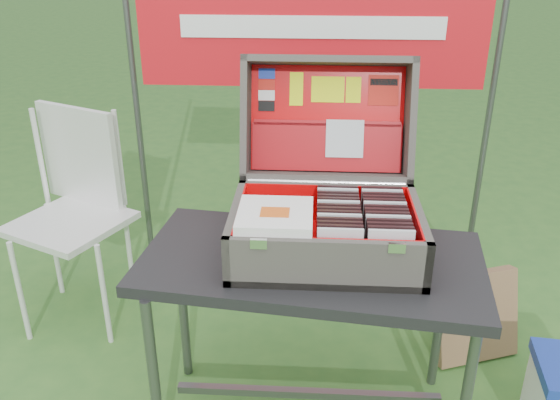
# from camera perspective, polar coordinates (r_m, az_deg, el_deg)

# --- Properties ---
(table) EXTENTS (1.20, 0.70, 0.71)m
(table) POSITION_cam_1_polar(r_m,az_deg,el_deg) (2.19, 2.83, -13.57)
(table) COLOR black
(table) RESTS_ON ground
(table_top) EXTENTS (1.20, 0.70, 0.04)m
(table_top) POSITION_cam_1_polar(r_m,az_deg,el_deg) (2.00, 3.04, -6.04)
(table_top) COLOR black
(table_top) RESTS_ON ground
(table_leg_fl) EXTENTS (0.04, 0.04, 0.67)m
(table_leg_fl) POSITION_cam_1_polar(r_m,az_deg,el_deg) (2.10, -11.97, -17.03)
(table_leg_fl) COLOR #59595B
(table_leg_fl) RESTS_ON ground
(table_leg_fr) EXTENTS (0.04, 0.04, 0.67)m
(table_leg_fr) POSITION_cam_1_polar(r_m,az_deg,el_deg) (2.10, 17.46, -17.77)
(table_leg_fr) COLOR #59595B
(table_leg_fr) RESTS_ON ground
(table_leg_bl) EXTENTS (0.04, 0.04, 0.67)m
(table_leg_bl) POSITION_cam_1_polar(r_m,az_deg,el_deg) (2.43, -9.33, -10.05)
(table_leg_bl) COLOR #59595B
(table_leg_bl) RESTS_ON ground
(table_leg_br) EXTENTS (0.04, 0.04, 0.67)m
(table_leg_br) POSITION_cam_1_polar(r_m,az_deg,el_deg) (2.44, 15.17, -10.67)
(table_leg_br) COLOR #59595B
(table_leg_br) RESTS_ON ground
(table_brace) EXTENTS (0.99, 0.03, 0.03)m
(table_brace) POSITION_cam_1_polar(r_m,az_deg,el_deg) (2.34, 2.71, -18.08)
(table_brace) COLOR #59595B
(table_brace) RESTS_ON ground
(suitcase) EXTENTS (0.63, 0.61, 0.57)m
(suitcase) POSITION_cam_1_polar(r_m,az_deg,el_deg) (1.94, 4.60, 3.04)
(suitcase) COLOR #605A52
(suitcase) RESTS_ON table
(suitcase_base_bottom) EXTENTS (0.63, 0.45, 0.02)m
(suitcase_base_bottom) POSITION_cam_1_polar(r_m,az_deg,el_deg) (2.00, 4.36, -4.91)
(suitcase_base_bottom) COLOR #605A52
(suitcase_base_bottom) RESTS_ON table_top
(suitcase_base_wall_front) EXTENTS (0.63, 0.02, 0.17)m
(suitcase_base_wall_front) POSITION_cam_1_polar(r_m,az_deg,el_deg) (1.79, 4.49, -6.29)
(suitcase_base_wall_front) COLOR #605A52
(suitcase_base_wall_front) RESTS_ON table_top
(suitcase_base_wall_back) EXTENTS (0.63, 0.02, 0.17)m
(suitcase_base_wall_back) POSITION_cam_1_polar(r_m,az_deg,el_deg) (2.16, 4.37, -0.47)
(suitcase_base_wall_back) COLOR #605A52
(suitcase_base_wall_back) RESTS_ON table_top
(suitcase_base_wall_left) EXTENTS (0.02, 0.45, 0.17)m
(suitcase_base_wall_left) POSITION_cam_1_polar(r_m,az_deg,el_deg) (1.99, -4.30, -2.86)
(suitcase_base_wall_left) COLOR #605A52
(suitcase_base_wall_left) RESTS_ON table_top
(suitcase_base_wall_right) EXTENTS (0.02, 0.45, 0.17)m
(suitcase_base_wall_right) POSITION_cam_1_polar(r_m,az_deg,el_deg) (2.00, 13.09, -3.28)
(suitcase_base_wall_right) COLOR #605A52
(suitcase_base_wall_right) RESTS_ON table_top
(suitcase_liner_floor) EXTENTS (0.58, 0.40, 0.01)m
(suitcase_liner_floor) POSITION_cam_1_polar(r_m,az_deg,el_deg) (2.00, 4.37, -4.53)
(suitcase_liner_floor) COLOR #E50A00
(suitcase_liner_floor) RESTS_ON suitcase_base_bottom
(suitcase_latch_left) EXTENTS (0.05, 0.01, 0.03)m
(suitcase_latch_left) POSITION_cam_1_polar(r_m,az_deg,el_deg) (1.74, -2.07, -4.23)
(suitcase_latch_left) COLOR silver
(suitcase_latch_left) RESTS_ON suitcase_base_wall_front
(suitcase_latch_right) EXTENTS (0.05, 0.01, 0.03)m
(suitcase_latch_right) POSITION_cam_1_polar(r_m,az_deg,el_deg) (1.76, 11.18, -4.54)
(suitcase_latch_right) COLOR silver
(suitcase_latch_right) RESTS_ON suitcase_base_wall_front
(suitcase_hinge) EXTENTS (0.56, 0.02, 0.02)m
(suitcase_hinge) POSITION_cam_1_polar(r_m,az_deg,el_deg) (2.14, 4.44, 1.71)
(suitcase_hinge) COLOR silver
(suitcase_hinge) RESTS_ON suitcase_base_wall_back
(suitcase_lid_back) EXTENTS (0.63, 0.15, 0.44)m
(suitcase_lid_back) POSITION_cam_1_polar(r_m,az_deg,el_deg) (2.28, 4.53, 7.79)
(suitcase_lid_back) COLOR #605A52
(suitcase_lid_back) RESTS_ON suitcase_base_wall_back
(suitcase_lid_rim_far) EXTENTS (0.63, 0.17, 0.07)m
(suitcase_lid_rim_far) POSITION_cam_1_polar(r_m,az_deg,el_deg) (2.21, 4.73, 13.25)
(suitcase_lid_rim_far) COLOR #605A52
(suitcase_lid_rim_far) RESTS_ON suitcase_lid_back
(suitcase_lid_rim_near) EXTENTS (0.63, 0.17, 0.07)m
(suitcase_lid_rim_near) POSITION_cam_1_polar(r_m,az_deg,el_deg) (2.22, 4.41, 2.29)
(suitcase_lid_rim_near) COLOR #605A52
(suitcase_lid_rim_near) RESTS_ON suitcase_lid_back
(suitcase_lid_rim_left) EXTENTS (0.02, 0.29, 0.48)m
(suitcase_lid_rim_left) POSITION_cam_1_polar(r_m,az_deg,el_deg) (2.22, -3.30, 7.91)
(suitcase_lid_rim_left) COLOR #605A52
(suitcase_lid_rim_left) RESTS_ON suitcase_lid_back
(suitcase_lid_rim_right) EXTENTS (0.02, 0.29, 0.48)m
(suitcase_lid_rim_right) POSITION_cam_1_polar(r_m,az_deg,el_deg) (2.23, 12.39, 7.47)
(suitcase_lid_rim_right) COLOR #605A52
(suitcase_lid_rim_right) RESTS_ON suitcase_lid_back
(suitcase_lid_liner) EXTENTS (0.57, 0.12, 0.38)m
(suitcase_lid_liner) POSITION_cam_1_polar(r_m,az_deg,el_deg) (2.26, 4.54, 7.79)
(suitcase_lid_liner) COLOR #E50A00
(suitcase_lid_liner) RESTS_ON suitcase_lid_back
(suitcase_liner_wall_front) EXTENTS (0.58, 0.01, 0.14)m
(suitcase_liner_wall_front) POSITION_cam_1_polar(r_m,az_deg,el_deg) (1.79, 4.50, -5.70)
(suitcase_liner_wall_front) COLOR #E50A00
(suitcase_liner_wall_front) RESTS_ON suitcase_base_bottom
(suitcase_liner_wall_back) EXTENTS (0.58, 0.01, 0.14)m
(suitcase_liner_wall_back) POSITION_cam_1_polar(r_m,az_deg,el_deg) (2.14, 4.39, -0.34)
(suitcase_liner_wall_back) COLOR #E50A00
(suitcase_liner_wall_back) RESTS_ON suitcase_base_bottom
(suitcase_liner_wall_left) EXTENTS (0.01, 0.40, 0.14)m
(suitcase_liner_wall_left) POSITION_cam_1_polar(r_m,az_deg,el_deg) (1.98, -3.87, -2.56)
(suitcase_liner_wall_left) COLOR #E50A00
(suitcase_liner_wall_left) RESTS_ON suitcase_base_bottom
(suitcase_liner_wall_right) EXTENTS (0.01, 0.40, 0.14)m
(suitcase_liner_wall_right) POSITION_cam_1_polar(r_m,az_deg,el_deg) (1.99, 12.69, -2.96)
(suitcase_liner_wall_right) COLOR #E50A00
(suitcase_liner_wall_right) RESTS_ON suitcase_base_bottom
(suitcase_lid_pocket) EXTENTS (0.56, 0.08, 0.18)m
(suitcase_lid_pocket) POSITION_cam_1_polar(r_m,az_deg,el_deg) (2.25, 4.47, 5.11)
(suitcase_lid_pocket) COLOR #9E090E
(suitcase_lid_pocket) RESTS_ON suitcase_lid_liner
(suitcase_pocket_edge) EXTENTS (0.55, 0.02, 0.02)m
(suitcase_pocket_edge) POSITION_cam_1_polar(r_m,az_deg,el_deg) (2.24, 4.54, 7.39)
(suitcase_pocket_edge) COLOR #9E090E
(suitcase_pocket_edge) RESTS_ON suitcase_lid_pocket
(suitcase_pocket_cd) EXTENTS (0.14, 0.05, 0.14)m
(suitcase_pocket_cd) POSITION_cam_1_polar(r_m,az_deg,el_deg) (2.23, 6.24, 5.89)
(suitcase_pocket_cd) COLOR silver
(suitcase_pocket_cd) RESTS_ON suitcase_lid_pocket
(lid_sticker_cc_a) EXTENTS (0.06, 0.01, 0.04)m
(lid_sticker_cc_a) POSITION_cam_1_polar(r_m,az_deg,el_deg) (2.26, -1.28, 12.07)
(lid_sticker_cc_a) COLOR #1933B2
(lid_sticker_cc_a) RESTS_ON suitcase_lid_liner
(lid_sticker_cc_b) EXTENTS (0.06, 0.01, 0.04)m
(lid_sticker_cc_b) POSITION_cam_1_polar(r_m,az_deg,el_deg) (2.26, -1.29, 11.05)
(lid_sticker_cc_b) COLOR red
(lid_sticker_cc_b) RESTS_ON suitcase_lid_liner
(lid_sticker_cc_c) EXTENTS (0.06, 0.01, 0.04)m
(lid_sticker_cc_c) POSITION_cam_1_polar(r_m,az_deg,el_deg) (2.26, -1.30, 10.04)
(lid_sticker_cc_c) COLOR white
(lid_sticker_cc_c) RESTS_ON suitcase_lid_liner
(lid_sticker_cc_d) EXTENTS (0.06, 0.01, 0.04)m
(lid_sticker_cc_d) POSITION_cam_1_polar(r_m,az_deg,el_deg) (2.26, -1.32, 9.03)
(lid_sticker_cc_d) COLOR black
(lid_sticker_cc_d) RESTS_ON suitcase_lid_liner
(lid_card_neon_tall) EXTENTS (0.05, 0.04, 0.12)m
(lid_card_neon_tall) POSITION_cam_1_polar(r_m,az_deg,el_deg) (2.26, 1.59, 10.63)
(lid_card_neon_tall) COLOR #D9EA09
(lid_card_neon_tall) RESTS_ON suitcase_lid_liner
(lid_card_neon_main) EXTENTS (0.12, 0.03, 0.09)m
(lid_card_neon_main) POSITION_cam_1_polar(r_m,az_deg,el_deg) (2.26, 4.62, 10.56)
(lid_card_neon_main) COLOR #D9EA09
(lid_card_neon_main) RESTS_ON suitcase_lid_liner
(lid_card_neon_small) EXTENTS (0.06, 0.03, 0.09)m
(lid_card_neon_small) POSITION_cam_1_polar(r_m,az_deg,el_deg) (2.26, 7.08, 10.47)
(lid_card_neon_small) COLOR #D9EA09
(lid_card_neon_small) RESTS_ON suitcase_lid_liner
(lid_sticker_band) EXTENTS (0.11, 0.03, 0.11)m
(lid_sticker_band) POSITION_cam_1_polar(r_m,az_deg,el_deg) (2.27, 9.94, 10.36)
(lid_sticker_band) COLOR red
(lid_sticker_band) RESTS_ON suitcase_lid_liner
(lid_sticker_band_bar) EXTENTS (0.10, 0.01, 0.02)m
(lid_sticker_band_bar) POSITION_cam_1_polar(r_m,az_deg,el_deg) (2.27, 9.98, 11.11)
(lid_sticker_band_bar) COLOR black
(lid_sticker_band_bar) RESTS_ON suitcase_lid_liner
(cd_left_0) EXTENTS (0.14, 0.01, 0.16)m
(cd_left_0) POSITION_cam_1_polar(r_m,az_deg,el_deg) (1.81, 5.75, -5.00)
(cd_left_0) COLOR silver
(cd_left_0) RESTS_ON suitcase_liner_floor
(cd_left_1) EXTENTS (0.14, 0.01, 0.16)m
(cd_left_1) POSITION_cam_1_polar(r_m,az_deg,el_deg) (1.83, 5.73, -4.61)
(cd_left_1) COLOR black
(cd_left_1) RESTS_ON suitcase_liner_floor
(cd_left_2) EXTENTS (0.14, 0.01, 0.16)m
(cd_left_2) POSITION_cam_1_polar(r_m,az_deg,el_deg) (1.85, 5.70, -4.24)
(cd_left_2) COLOR black
(cd_left_2) RESTS_ON suitcase_liner_floor
(cd_left_3) EXTENTS (0.14, 0.01, 0.16)m
(cd_left_3) POSITION_cam_1_polar(r_m,az_deg,el_deg) (1.87, 5.68, -3.87)
(cd_left_3) COLOR black
(cd_left_3) RESTS_ON suitcase_liner_floor
(cd_left_4) EXTENTS (0.14, 0.01, 0.16)m
(cd_left_4) POSITION_cam_1_polar(r_m,az_deg,el_deg) (1.89, 5.66, -3.51)
(cd_left_4) COLOR silver
(cd_left_4) RESTS_ON suitcase_liner_floor
(cd_left_5) EXTENTS (0.14, 0.01, 0.16)m
(cd_left_5) POSITION_cam_1_polar(r_m,az_deg,el_deg) (1.91, 5.64, -3.16)
(cd_left_5) COLOR black
(cd_left_5) RESTS_ON suitcase_liner_floor
(cd_left_6) EXTENTS (0.14, 0.01, 0.16)m
(cd_left_6) POSITION_cam_1_polar(r_m,az_deg,el_deg) (1.94, 5.62, -2.82)
(cd_left_6) COLOR black
(cd_left_6) RESTS_ON suitcase_liner_floor
(cd_left_7) EXTENTS (0.14, 0.01, 0.16)m
(cd_left_7) POSITION_cam_1_polar(r_m,az_deg,el_deg) (1.96, 5.60, -2.48)
(cd_left_7) COLOR black
(cd_left_7) RESTS_ON suitcase_liner_floor
(cd_left_8) EXTENTS (0.14, 0.01, 0.16)m
(cd_left_8) POSITION_cam_1_polar(r_m,az_deg,el_deg) (1.98, 5.58, -2.15)
(cd_left_8) COLOR silver
(cd_left_8) RESTS_ON suitcase_liner_floor
(cd_left_9) EXTENTS (0.14, 0.01, 0.16)m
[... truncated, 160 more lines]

